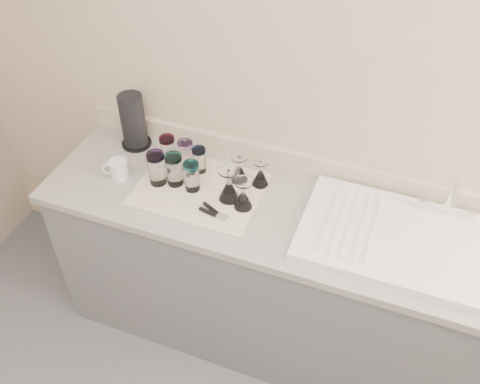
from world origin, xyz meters
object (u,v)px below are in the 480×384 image
at_px(goblet_back_right, 260,176).
at_px(goblet_front_right, 243,198).
at_px(goblet_back_left, 239,172).
at_px(paper_towel_roll, 133,122).
at_px(tumbler_magenta, 157,168).
at_px(tumbler_lavender, 192,176).
at_px(tumbler_blue, 174,169).
at_px(white_mug, 118,169).
at_px(sink_unit, 403,240).
at_px(tumbler_purple, 199,160).
at_px(goblet_front_left, 229,189).
at_px(tumbler_cyan, 186,155).
at_px(tumbler_teal, 168,150).
at_px(can_opener, 215,213).

bearing_deg(goblet_back_right, goblet_front_right, -96.93).
height_order(goblet_back_left, paper_towel_roll, paper_towel_roll).
distance_m(tumbler_magenta, paper_towel_roll, 0.33).
bearing_deg(tumbler_lavender, tumbler_blue, 175.14).
relative_size(goblet_back_left, white_mug, 1.08).
xyz_separation_m(sink_unit, tumbler_magenta, (-1.08, -0.03, 0.07)).
bearing_deg(tumbler_purple, goblet_back_right, 2.53).
xyz_separation_m(goblet_back_left, paper_towel_roll, (-0.57, 0.08, 0.08)).
xyz_separation_m(sink_unit, goblet_back_right, (-0.65, 0.12, 0.03)).
distance_m(goblet_front_right, white_mug, 0.60).
bearing_deg(tumbler_purple, goblet_front_left, -32.53).
xyz_separation_m(sink_unit, tumbler_cyan, (-1.01, 0.11, 0.06)).
xyz_separation_m(tumbler_teal, paper_towel_roll, (-0.22, 0.07, 0.05)).
xyz_separation_m(tumbler_teal, goblet_back_left, (0.36, -0.00, -0.02)).
bearing_deg(sink_unit, goblet_front_right, -176.60).
height_order(tumbler_magenta, goblet_back_left, tumbler_magenta).
bearing_deg(tumbler_cyan, goblet_back_left, 0.94).
height_order(tumbler_magenta, goblet_front_right, tumbler_magenta).
bearing_deg(tumbler_blue, goblet_back_right, 19.92).
relative_size(sink_unit, paper_towel_roll, 2.98).
distance_m(goblet_back_left, goblet_front_left, 0.13).
distance_m(tumbler_lavender, white_mug, 0.36).
bearing_deg(paper_towel_roll, white_mug, -79.59).
bearing_deg(can_opener, white_mug, 170.87).
bearing_deg(tumbler_purple, tumbler_magenta, -135.28).
height_order(goblet_front_left, white_mug, goblet_front_left).
distance_m(tumbler_teal, tumbler_lavender, 0.22).
bearing_deg(paper_towel_roll, tumbler_blue, -32.52).
distance_m(goblet_back_right, can_opener, 0.28).
bearing_deg(tumbler_magenta, goblet_back_right, 19.46).
relative_size(tumbler_purple, can_opener, 0.84).
bearing_deg(can_opener, sink_unit, 9.77).
bearing_deg(tumbler_magenta, paper_towel_roll, 136.79).
height_order(goblet_front_right, white_mug, goblet_front_right).
height_order(tumbler_purple, goblet_back_left, goblet_back_left).
bearing_deg(white_mug, tumbler_purple, 25.83).
height_order(tumbler_blue, tumbler_lavender, tumbler_blue).
xyz_separation_m(tumbler_teal, goblet_front_left, (0.36, -0.13, -0.02)).
xyz_separation_m(sink_unit, tumbler_purple, (-0.94, 0.11, 0.05)).
bearing_deg(goblet_front_right, white_mug, -179.11).
xyz_separation_m(tumbler_lavender, goblet_back_left, (0.17, 0.13, -0.02)).
distance_m(tumbler_purple, goblet_front_right, 0.31).
relative_size(tumbler_teal, tumbler_magenta, 0.89).
bearing_deg(goblet_front_left, goblet_back_right, 55.43).
xyz_separation_m(can_opener, white_mug, (-0.51, 0.08, 0.03)).
bearing_deg(goblet_back_right, tumbler_cyan, -177.61).
relative_size(tumbler_lavender, goblet_front_left, 0.86).
distance_m(tumbler_teal, tumbler_purple, 0.16).
xyz_separation_m(goblet_front_left, white_mug, (-0.53, -0.04, -0.02)).
relative_size(tumbler_cyan, tumbler_lavender, 1.02).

